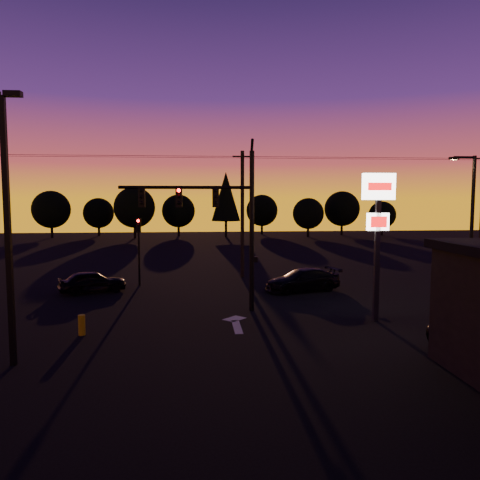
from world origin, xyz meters
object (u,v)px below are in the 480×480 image
object	(u,v)px
bollard	(82,325)
car_left	(92,281)
traffic_signal_mast	(220,213)
streetlight	(470,221)
parking_lot_light	(7,210)
car_right	(303,280)
secondary_signal	(139,242)
pylon_sign	(378,215)

from	to	relation	value
bollard	car_left	distance (m)	9.16
car_left	traffic_signal_mast	bearing A→B (deg)	-147.22
streetlight	bollard	size ratio (longest dim) A/B	9.32
parking_lot_light	car_right	xyz separation A→B (m)	(12.69, 11.66, -4.59)
car_left	car_right	xyz separation A→B (m)	(12.72, -0.73, 0.02)
parking_lot_light	streetlight	bearing A→B (deg)	21.65
secondary_signal	car_left	world-z (taller)	secondary_signal
pylon_sign	car_right	distance (m)	8.51
secondary_signal	parking_lot_light	world-z (taller)	parking_lot_light
car_right	traffic_signal_mast	bearing A→B (deg)	-64.20
pylon_sign	bollard	size ratio (longest dim) A/B	7.92
traffic_signal_mast	bollard	xyz separation A→B (m)	(-5.93, -3.63, -4.51)
parking_lot_light	car_left	distance (m)	13.22
traffic_signal_mast	car_left	size ratio (longest dim) A/B	2.19
parking_lot_light	bollard	bearing A→B (deg)	66.31
parking_lot_light	car_right	bearing A→B (deg)	42.58
traffic_signal_mast	pylon_sign	size ratio (longest dim) A/B	1.26
car_left	pylon_sign	bearing A→B (deg)	-139.76
secondary_signal	pylon_sign	bearing A→B (deg)	-39.77
secondary_signal	car_right	size ratio (longest dim) A/B	0.92
pylon_sign	bollard	distance (m)	13.82
traffic_signal_mast	pylon_sign	world-z (taller)	traffic_signal_mast
traffic_signal_mast	car_left	xyz separation A→B (m)	(-7.44, 5.40, -4.27)
bollard	streetlight	bearing A→B (deg)	14.46
secondary_signal	car_left	xyz separation A→B (m)	(-2.54, -2.09, -2.20)
car_left	bollard	bearing A→B (deg)	168.25
traffic_signal_mast	car_right	world-z (taller)	traffic_signal_mast
traffic_signal_mast	car_right	size ratio (longest dim) A/B	1.82
parking_lot_light	car_left	size ratio (longest dim) A/B	2.34
car_left	car_right	distance (m)	12.75
traffic_signal_mast	car_right	xyz separation A→B (m)	(5.28, 4.66, -4.25)
parking_lot_light	bollard	world-z (taller)	parking_lot_light
parking_lot_light	car_left	bearing A→B (deg)	90.18
traffic_signal_mast	streetlight	xyz separation A→B (m)	(14.01, 1.51, -0.52)
secondary_signal	parking_lot_light	bearing A→B (deg)	-99.79
secondary_signal	car_left	distance (m)	3.96
streetlight	secondary_signal	bearing A→B (deg)	162.44
secondary_signal	bollard	xyz separation A→B (m)	(-1.03, -11.12, -2.43)
secondary_signal	parking_lot_light	size ratio (longest dim) A/B	0.48
bollard	secondary_signal	bearing A→B (deg)	84.73
car_left	car_right	size ratio (longest dim) A/B	0.83
pylon_sign	car_right	bearing A→B (deg)	104.23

